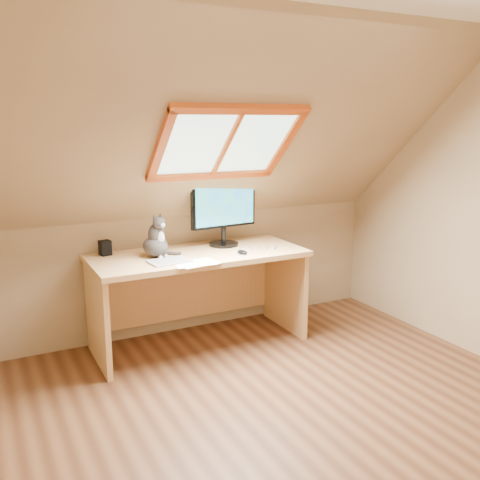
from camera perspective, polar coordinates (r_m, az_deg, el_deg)
ground at (r=3.40m, az=6.68°, el=-18.93°), size 3.50×3.50×0.00m
room_shell at (r=2.85m, az=8.45°, el=5.55°), size 3.52×3.52×2.41m
desk at (r=4.33m, az=-4.80°, el=-4.11°), size 1.67×0.73×0.76m
monitor at (r=4.38m, az=-1.75°, el=3.34°), size 0.58×0.25×0.54m
cat at (r=4.09m, az=-8.96°, el=-0.11°), size 0.25×0.27×0.34m
desk_speaker at (r=4.23m, az=-14.19°, el=-0.82°), size 0.09×0.09×0.12m
graphics_tablet at (r=3.94m, az=-7.58°, el=-2.27°), size 0.31×0.24×0.01m
mouse at (r=4.14m, az=0.24°, el=-1.31°), size 0.08×0.11×0.03m
papers at (r=3.93m, az=-4.59°, el=-2.32°), size 0.33×0.27×0.00m
cables at (r=4.28m, az=1.48°, el=-1.01°), size 0.51×0.26×0.01m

